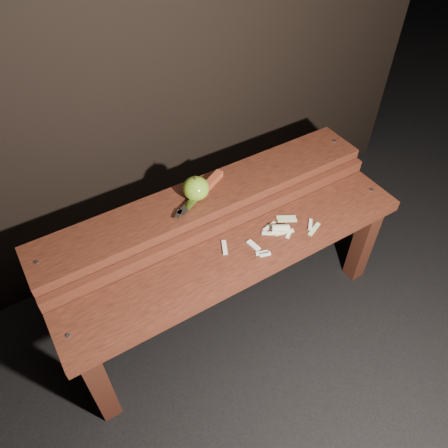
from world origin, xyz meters
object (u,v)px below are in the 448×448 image
apple (196,189)px  knife (207,187)px  bench_front_tier (244,267)px  bench_rear_tier (208,213)px

apple → knife: (0.05, 0.02, -0.03)m
bench_front_tier → apple: apple is taller
bench_front_tier → bench_rear_tier: size_ratio=1.00×
apple → knife: 0.06m
knife → bench_rear_tier: bearing=-115.5°
bench_front_tier → bench_rear_tier: bench_rear_tier is taller
bench_rear_tier → apple: (-0.04, 0.00, 0.12)m
bench_rear_tier → bench_front_tier: bearing=-90.0°
bench_front_tier → bench_rear_tier: 0.23m
bench_front_tier → bench_rear_tier: bearing=90.0°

